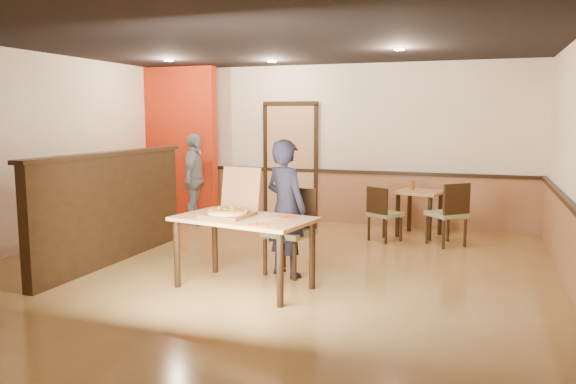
{
  "coord_description": "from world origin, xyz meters",
  "views": [
    {
      "loc": [
        2.5,
        -6.24,
        1.89
      ],
      "look_at": [
        0.35,
        0.0,
        1.0
      ],
      "focal_mm": 35.0,
      "sensor_mm": 36.0,
      "label": 1
    }
  ],
  "objects_px": {
    "side_chair_left": "(383,212)",
    "condiment": "(413,185)",
    "side_chair_right": "(450,212)",
    "pizza_box": "(230,210)",
    "diner": "(286,208)",
    "main_table": "(244,227)",
    "side_table": "(419,202)",
    "diner_chair": "(293,227)",
    "passerby": "(194,179)"
  },
  "relations": [
    {
      "from": "side_chair_left",
      "to": "condiment",
      "type": "relative_size",
      "value": 5.6
    },
    {
      "from": "side_chair_right",
      "to": "pizza_box",
      "type": "xyz_separation_m",
      "value": [
        -2.21,
        -2.8,
        0.35
      ]
    },
    {
      "from": "side_chair_right",
      "to": "diner",
      "type": "relative_size",
      "value": 0.58
    },
    {
      "from": "main_table",
      "to": "diner",
      "type": "xyz_separation_m",
      "value": [
        0.27,
        0.62,
        0.13
      ]
    },
    {
      "from": "side_table",
      "to": "condiment",
      "type": "height_order",
      "value": "condiment"
    },
    {
      "from": "diner_chair",
      "to": "condiment",
      "type": "height_order",
      "value": "diner_chair"
    },
    {
      "from": "side_chair_left",
      "to": "pizza_box",
      "type": "xyz_separation_m",
      "value": [
        -1.23,
        -2.8,
        0.41
      ]
    },
    {
      "from": "pizza_box",
      "to": "condiment",
      "type": "distance_m",
      "value": 3.81
    },
    {
      "from": "side_chair_right",
      "to": "passerby",
      "type": "relative_size",
      "value": 0.59
    },
    {
      "from": "side_chair_right",
      "to": "condiment",
      "type": "relative_size",
      "value": 6.28
    },
    {
      "from": "side_chair_left",
      "to": "diner_chair",
      "type": "bearing_deg",
      "value": 101.86
    },
    {
      "from": "passerby",
      "to": "pizza_box",
      "type": "height_order",
      "value": "passerby"
    },
    {
      "from": "side_chair_right",
      "to": "diner",
      "type": "distance_m",
      "value": 2.85
    },
    {
      "from": "main_table",
      "to": "diner_chair",
      "type": "bearing_deg",
      "value": 79.32
    },
    {
      "from": "side_chair_right",
      "to": "pizza_box",
      "type": "relative_size",
      "value": 1.49
    },
    {
      "from": "main_table",
      "to": "diner_chair",
      "type": "height_order",
      "value": "diner_chair"
    },
    {
      "from": "diner_chair",
      "to": "main_table",
      "type": "bearing_deg",
      "value": -97.76
    },
    {
      "from": "side_chair_left",
      "to": "side_table",
      "type": "bearing_deg",
      "value": -96.98
    },
    {
      "from": "main_table",
      "to": "diner_chair",
      "type": "relative_size",
      "value": 1.58
    },
    {
      "from": "passerby",
      "to": "side_chair_right",
      "type": "bearing_deg",
      "value": -109.72
    },
    {
      "from": "pizza_box",
      "to": "diner",
      "type": "bearing_deg",
      "value": 58.97
    },
    {
      "from": "main_table",
      "to": "side_table",
      "type": "distance_m",
      "value": 3.77
    },
    {
      "from": "side_chair_left",
      "to": "diner",
      "type": "xyz_separation_m",
      "value": [
        -0.78,
        -2.22,
        0.36
      ]
    },
    {
      "from": "main_table",
      "to": "condiment",
      "type": "relative_size",
      "value": 10.8
    },
    {
      "from": "side_chair_right",
      "to": "side_table",
      "type": "xyz_separation_m",
      "value": [
        -0.5,
        0.6,
        0.04
      ]
    },
    {
      "from": "passerby",
      "to": "pizza_box",
      "type": "xyz_separation_m",
      "value": [
        2.14,
        -3.11,
        0.06
      ]
    },
    {
      "from": "diner_chair",
      "to": "condiment",
      "type": "distance_m",
      "value": 2.95
    },
    {
      "from": "passerby",
      "to": "condiment",
      "type": "distance_m",
      "value": 3.74
    },
    {
      "from": "diner_chair",
      "to": "side_table",
      "type": "bearing_deg",
      "value": 78.9
    },
    {
      "from": "side_chair_left",
      "to": "side_chair_right",
      "type": "height_order",
      "value": "side_chair_right"
    },
    {
      "from": "diner",
      "to": "pizza_box",
      "type": "bearing_deg",
      "value": 78.7
    },
    {
      "from": "side_chair_right",
      "to": "passerby",
      "type": "bearing_deg",
      "value": -45.8
    },
    {
      "from": "side_chair_right",
      "to": "passerby",
      "type": "height_order",
      "value": "passerby"
    },
    {
      "from": "side_chair_right",
      "to": "passerby",
      "type": "xyz_separation_m",
      "value": [
        -4.34,
        0.31,
        0.29
      ]
    },
    {
      "from": "main_table",
      "to": "passerby",
      "type": "height_order",
      "value": "passerby"
    },
    {
      "from": "passerby",
      "to": "condiment",
      "type": "xyz_separation_m",
      "value": [
        3.73,
        0.35,
        -0.0
      ]
    },
    {
      "from": "main_table",
      "to": "side_chair_left",
      "type": "xyz_separation_m",
      "value": [
        1.05,
        2.84,
        -0.23
      ]
    },
    {
      "from": "side_chair_right",
      "to": "condiment",
      "type": "xyz_separation_m",
      "value": [
        -0.62,
        0.66,
        0.28
      ]
    },
    {
      "from": "side_table",
      "to": "condiment",
      "type": "relative_size",
      "value": 5.43
    },
    {
      "from": "main_table",
      "to": "pizza_box",
      "type": "bearing_deg",
      "value": 178.97
    },
    {
      "from": "diner_chair",
      "to": "side_chair_right",
      "type": "height_order",
      "value": "diner_chair"
    },
    {
      "from": "side_chair_left",
      "to": "condiment",
      "type": "distance_m",
      "value": 0.82
    },
    {
      "from": "diner",
      "to": "pizza_box",
      "type": "height_order",
      "value": "diner"
    },
    {
      "from": "side_chair_left",
      "to": "passerby",
      "type": "height_order",
      "value": "passerby"
    },
    {
      "from": "side_chair_right",
      "to": "condiment",
      "type": "distance_m",
      "value": 0.94
    },
    {
      "from": "side_table",
      "to": "passerby",
      "type": "distance_m",
      "value": 3.87
    },
    {
      "from": "diner_chair",
      "to": "side_chair_left",
      "type": "distance_m",
      "value": 2.2
    },
    {
      "from": "side_chair_left",
      "to": "diner",
      "type": "height_order",
      "value": "diner"
    },
    {
      "from": "side_table",
      "to": "diner",
      "type": "bearing_deg",
      "value": -114.08
    },
    {
      "from": "passerby",
      "to": "main_table",
      "type": "bearing_deg",
      "value": -159.31
    }
  ]
}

